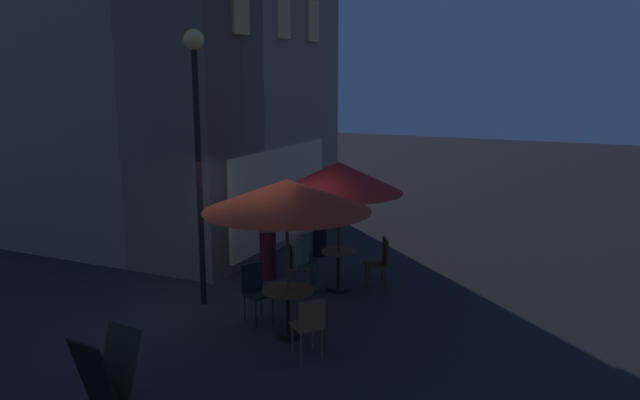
# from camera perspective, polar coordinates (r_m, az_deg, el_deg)

# --- Properties ---
(ground_plane) EXTENTS (60.00, 60.00, 0.00)m
(ground_plane) POSITION_cam_1_polar(r_m,az_deg,el_deg) (10.65, -6.74, -10.43)
(ground_plane) COLOR #272729
(cafe_building) EXTENTS (6.01, 8.50, 7.29)m
(cafe_building) POSITION_cam_1_polar(r_m,az_deg,el_deg) (14.86, -15.29, 9.88)
(cafe_building) COLOR gray
(cafe_building) RESTS_ON ground
(street_lamp_near_corner) EXTENTS (0.34, 0.34, 4.63)m
(street_lamp_near_corner) POSITION_cam_1_polar(r_m,az_deg,el_deg) (10.65, -11.05, 7.47)
(street_lamp_near_corner) COLOR black
(street_lamp_near_corner) RESTS_ON ground
(menu_sandwich_board) EXTENTS (0.72, 0.63, 0.93)m
(menu_sandwich_board) POSITION_cam_1_polar(r_m,az_deg,el_deg) (8.20, -18.65, -14.31)
(menu_sandwich_board) COLOR black
(menu_sandwich_board) RESTS_ON ground
(cafe_table_0) EXTENTS (0.63, 0.63, 0.76)m
(cafe_table_0) POSITION_cam_1_polar(r_m,az_deg,el_deg) (11.63, 1.66, -5.75)
(cafe_table_0) COLOR black
(cafe_table_0) RESTS_ON ground
(cafe_table_1) EXTENTS (0.78, 0.78, 0.76)m
(cafe_table_1) POSITION_cam_1_polar(r_m,az_deg,el_deg) (9.65, -2.91, -9.09)
(cafe_table_1) COLOR black
(cafe_table_1) RESTS_ON ground
(patio_umbrella_0) EXTENTS (2.30, 2.30, 2.39)m
(patio_umbrella_0) POSITION_cam_1_polar(r_m,az_deg,el_deg) (11.26, 1.71, 2.04)
(patio_umbrella_0) COLOR black
(patio_umbrella_0) RESTS_ON ground
(patio_umbrella_1) EXTENTS (2.48, 2.48, 2.44)m
(patio_umbrella_1) POSITION_cam_1_polar(r_m,az_deg,el_deg) (9.21, -3.01, 0.41)
(patio_umbrella_1) COLOR black
(patio_umbrella_1) RESTS_ON ground
(cafe_chair_0) EXTENTS (0.53, 0.53, 0.97)m
(cafe_chair_0) POSITION_cam_1_polar(r_m,az_deg,el_deg) (11.72, 5.48, -5.34)
(cafe_chair_0) COLOR #523714
(cafe_chair_0) RESTS_ON ground
(cafe_chair_1) EXTENTS (0.55, 0.55, 0.93)m
(cafe_chair_1) POSITION_cam_1_polar(r_m,az_deg,el_deg) (11.58, -2.35, -5.58)
(cafe_chair_1) COLOR brown
(cafe_chair_1) RESTS_ON ground
(cafe_chair_2) EXTENTS (0.55, 0.55, 0.88)m
(cafe_chair_2) POSITION_cam_1_polar(r_m,az_deg,el_deg) (8.99, -0.97, -10.95)
(cafe_chair_2) COLOR brown
(cafe_chair_2) RESTS_ON ground
(cafe_chair_3) EXTENTS (0.54, 0.54, 0.94)m
(cafe_chair_3) POSITION_cam_1_polar(r_m,az_deg,el_deg) (10.33, -5.86, -7.79)
(cafe_chair_3) COLOR black
(cafe_chair_3) RESTS_ON ground
(patron_seated_0) EXTENTS (0.48, 0.54, 1.27)m
(patron_seated_0) POSITION_cam_1_polar(r_m,az_deg,el_deg) (11.53, -1.66, -4.82)
(patron_seated_0) COLOR #264732
(patron_seated_0) RESTS_ON ground
(patron_standing_1) EXTENTS (0.37, 0.37, 1.72)m
(patron_standing_1) POSITION_cam_1_polar(r_m,az_deg,el_deg) (12.25, -4.73, -3.20)
(patron_standing_1) COLOR #541222
(patron_standing_1) RESTS_ON ground
(patron_standing_2) EXTENTS (0.37, 0.37, 1.73)m
(patron_standing_2) POSITION_cam_1_polar(r_m,az_deg,el_deg) (13.72, -0.01, -1.54)
(patron_standing_2) COLOR black
(patron_standing_2) RESTS_ON ground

